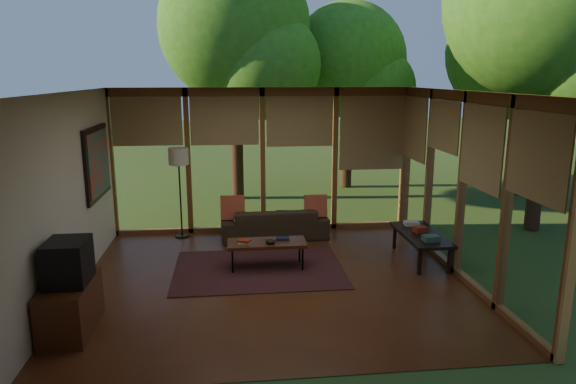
{
  "coord_description": "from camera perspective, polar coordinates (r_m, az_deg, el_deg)",
  "views": [
    {
      "loc": [
        -0.57,
        -6.97,
        2.91
      ],
      "look_at": [
        0.28,
        0.7,
        1.15
      ],
      "focal_mm": 32.0,
      "sensor_mm": 36.0,
      "label": 1
    }
  ],
  "objects": [
    {
      "name": "wall_left",
      "position": [
        7.47,
        -23.11,
        -0.27
      ],
      "size": [
        0.04,
        5.0,
        2.7
      ],
      "primitive_type": "cube",
      "color": "beige",
      "rests_on": "ground"
    },
    {
      "name": "exterior_lawn",
      "position": [
        17.5,
        23.15,
        2.2
      ],
      "size": [
        40.0,
        40.0,
        0.0
      ],
      "primitive_type": "plane",
      "color": "#314A1C",
      "rests_on": "ground"
    },
    {
      "name": "wall_front",
      "position": [
        4.77,
        0.9,
        -6.27
      ],
      "size": [
        5.5,
        0.04,
        2.7
      ],
      "primitive_type": "cube",
      "color": "beige",
      "rests_on": "ground"
    },
    {
      "name": "pillow_left",
      "position": [
        9.22,
        -6.16,
        -1.78
      ],
      "size": [
        0.43,
        0.23,
        0.45
      ],
      "primitive_type": "cube",
      "rotation": [
        -0.21,
        0.0,
        0.0
      ],
      "color": "maroon",
      "rests_on": "sofa"
    },
    {
      "name": "ct_book_lower",
      "position": [
        7.83,
        -4.91,
        -5.62
      ],
      "size": [
        0.2,
        0.16,
        0.03
      ],
      "primitive_type": "cube",
      "rotation": [
        0.0,
        0.0,
        -0.12
      ],
      "color": "beige",
      "rests_on": "coffee_table"
    },
    {
      "name": "side_console",
      "position": [
        8.48,
        14.54,
        -4.73
      ],
      "size": [
        0.6,
        1.4,
        0.46
      ],
      "color": "black",
      "rests_on": "floor"
    },
    {
      "name": "window_wall_back",
      "position": [
        9.62,
        -2.83,
        3.49
      ],
      "size": [
        5.5,
        0.12,
        2.7
      ],
      "primitive_type": "cube",
      "color": "brown",
      "rests_on": "ground"
    },
    {
      "name": "ct_bowl",
      "position": [
        7.79,
        -1.95,
        -5.5
      ],
      "size": [
        0.16,
        0.16,
        0.07
      ],
      "primitive_type": "ellipsoid",
      "color": "black",
      "rests_on": "coffee_table"
    },
    {
      "name": "window_wall_right",
      "position": [
        7.88,
        18.76,
        0.72
      ],
      "size": [
        0.12,
        5.0,
        2.7
      ],
      "primitive_type": "cube",
      "color": "brown",
      "rests_on": "ground"
    },
    {
      "name": "console_book_c",
      "position": [
        8.86,
        13.55,
        -3.4
      ],
      "size": [
        0.25,
        0.19,
        0.06
      ],
      "primitive_type": "cube",
      "rotation": [
        0.0,
        0.0,
        -0.06
      ],
      "color": "beige",
      "rests_on": "side_console"
    },
    {
      "name": "tree_nw",
      "position": [
        12.33,
        -5.97,
        17.73
      ],
      "size": [
        3.47,
        3.47,
        5.72
      ],
      "color": "#382114",
      "rests_on": "ground"
    },
    {
      "name": "tree_far",
      "position": [
        13.62,
        24.03,
        14.03
      ],
      "size": [
        3.25,
        3.25,
        5.08
      ],
      "color": "#382114",
      "rests_on": "ground"
    },
    {
      "name": "ct_book_side",
      "position": [
        7.99,
        -0.61,
        -5.19
      ],
      "size": [
        0.22,
        0.17,
        0.03
      ],
      "primitive_type": "cube",
      "rotation": [
        0.0,
        0.0,
        -0.09
      ],
      "color": "black",
      "rests_on": "coffee_table"
    },
    {
      "name": "rug",
      "position": [
        7.97,
        -3.24,
        -8.55
      ],
      "size": [
        2.57,
        1.82,
        0.01
      ],
      "primitive_type": "cube",
      "color": "maroon",
      "rests_on": "floor"
    },
    {
      "name": "tree_ne",
      "position": [
        13.63,
        6.72,
        14.31
      ],
      "size": [
        2.94,
        2.94,
        4.76
      ],
      "color": "#382114",
      "rests_on": "ground"
    },
    {
      "name": "wall_painting",
      "position": [
        8.75,
        -20.43,
        3.08
      ],
      "size": [
        0.06,
        1.35,
        1.15
      ],
      "color": "black",
      "rests_on": "wall_left"
    },
    {
      "name": "ct_book_upper",
      "position": [
        7.82,
        -4.91,
        -5.4
      ],
      "size": [
        0.22,
        0.19,
        0.03
      ],
      "primitive_type": "cube",
      "rotation": [
        0.0,
        0.0,
        -0.3
      ],
      "color": "maroon",
      "rests_on": "coffee_table"
    },
    {
      "name": "sofa",
      "position": [
        9.38,
        -1.52,
        -3.45
      ],
      "size": [
        1.95,
        0.85,
        0.56
      ],
      "primitive_type": "imported",
      "rotation": [
        0.0,
        0.0,
        3.2
      ],
      "color": "#35291A",
      "rests_on": "floor"
    },
    {
      "name": "media_cabinet",
      "position": [
        6.58,
        -23.02,
        -11.65
      ],
      "size": [
        0.5,
        1.0,
        0.6
      ],
      "primitive_type": "cube",
      "color": "#512816",
      "rests_on": "floor"
    },
    {
      "name": "console_book_b",
      "position": [
        8.5,
        14.46,
        -4.05
      ],
      "size": [
        0.23,
        0.19,
        0.09
      ],
      "primitive_type": "cube",
      "rotation": [
        0.0,
        0.0,
        0.24
      ],
      "color": "maroon",
      "rests_on": "side_console"
    },
    {
      "name": "floor_lamp",
      "position": [
        9.39,
        -12.06,
        3.34
      ],
      "size": [
        0.36,
        0.36,
        1.65
      ],
      "color": "black",
      "rests_on": "floor"
    },
    {
      "name": "television",
      "position": [
        6.37,
        -23.28,
        -7.14
      ],
      "size": [
        0.45,
        0.55,
        0.5
      ],
      "primitive_type": "cube",
      "color": "black",
      "rests_on": "media_cabinet"
    },
    {
      "name": "pillow_right",
      "position": [
        9.34,
        3.08,
        -1.6
      ],
      "size": [
        0.41,
        0.22,
        0.43
      ],
      "primitive_type": "cube",
      "rotation": [
        -0.21,
        0.0,
        0.0
      ],
      "color": "maroon",
      "rests_on": "sofa"
    },
    {
      "name": "console_book_a",
      "position": [
        8.1,
        15.57,
        -4.98
      ],
      "size": [
        0.25,
        0.19,
        0.09
      ],
      "primitive_type": "cube",
      "rotation": [
        0.0,
        0.0,
        0.08
      ],
      "color": "#335A4B",
      "rests_on": "side_console"
    },
    {
      "name": "ceiling",
      "position": [
        7.0,
        -1.67,
        11.1
      ],
      "size": [
        5.5,
        5.5,
        0.0
      ],
      "primitive_type": "plane",
      "rotation": [
        3.14,
        0.0,
        0.0
      ],
      "color": "white",
      "rests_on": "ground"
    },
    {
      "name": "coffee_table",
      "position": [
        7.91,
        -2.36,
        -5.76
      ],
      "size": [
        1.2,
        0.5,
        0.43
      ],
      "color": "#512816",
      "rests_on": "floor"
    },
    {
      "name": "floor",
      "position": [
        7.58,
        -1.53,
        -9.76
      ],
      "size": [
        5.5,
        5.5,
        0.0
      ],
      "primitive_type": "plane",
      "color": "#5E2F18",
      "rests_on": "ground"
    }
  ]
}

